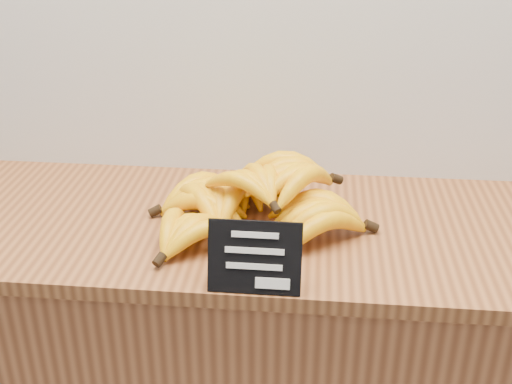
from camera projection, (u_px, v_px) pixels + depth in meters
The scene contains 3 objects.
counter_top at pixel (258, 227), 1.34m from camera, with size 1.51×0.54×0.03m, color #95582E.
chalkboard_sign at pixel (255, 258), 1.08m from camera, with size 0.16×0.01×0.13m, color black.
banana_pile at pixel (246, 200), 1.31m from camera, with size 0.48×0.38×0.12m.
Camera 1 is at (0.02, 1.59, 1.57)m, focal length 45.00 mm.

